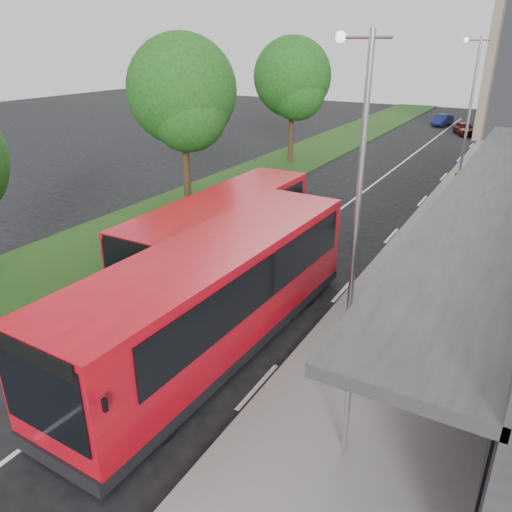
{
  "coord_description": "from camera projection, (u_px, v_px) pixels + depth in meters",
  "views": [
    {
      "loc": [
        8.22,
        -10.76,
        7.84
      ],
      "look_at": [
        0.95,
        2.06,
        1.5
      ],
      "focal_mm": 35.0,
      "sensor_mm": 36.0,
      "label": 1
    }
  ],
  "objects": [
    {
      "name": "ground",
      "position": [
        196.0,
        317.0,
        15.42
      ],
      "size": [
        120.0,
        120.0,
        0.0
      ],
      "primitive_type": "plane",
      "color": "black",
      "rests_on": "ground"
    },
    {
      "name": "pavement",
      "position": [
        486.0,
        189.0,
        28.65
      ],
      "size": [
        5.0,
        80.0,
        0.15
      ],
      "primitive_type": "cube",
      "color": "gray",
      "rests_on": "ground"
    },
    {
      "name": "grass_verge",
      "position": [
        284.0,
        164.0,
        34.55
      ],
      "size": [
        5.0,
        80.0,
        0.1
      ],
      "primitive_type": "cube",
      "color": "#1C3F14",
      "rests_on": "ground"
    },
    {
      "name": "lane_centre_line",
      "position": [
        357.0,
        197.0,
        27.4
      ],
      "size": [
        0.12,
        70.0,
        0.01
      ],
      "primitive_type": "cube",
      "color": "silver",
      "rests_on": "ground"
    },
    {
      "name": "kerb_dashes",
      "position": [
        434.0,
        188.0,
        29.1
      ],
      "size": [
        0.12,
        56.0,
        0.01
      ],
      "color": "silver",
      "rests_on": "ground"
    },
    {
      "name": "tree_mid",
      "position": [
        183.0,
        98.0,
        23.7
      ],
      "size": [
        5.19,
        5.19,
        8.35
      ],
      "color": "#362415",
      "rests_on": "ground"
    },
    {
      "name": "tree_far",
      "position": [
        292.0,
        82.0,
        33.3
      ],
      "size": [
        5.17,
        5.17,
        8.3
      ],
      "color": "#362415",
      "rests_on": "ground"
    },
    {
      "name": "lamp_post_near",
      "position": [
        358.0,
        169.0,
        13.29
      ],
      "size": [
        1.44,
        0.28,
        8.0
      ],
      "color": "#9B9EA4",
      "rests_on": "pavement"
    },
    {
      "name": "lamp_post_far",
      "position": [
        470.0,
        100.0,
        29.27
      ],
      "size": [
        1.44,
        0.28,
        8.0
      ],
      "color": "#9B9EA4",
      "rests_on": "pavement"
    },
    {
      "name": "bus_main",
      "position": [
        216.0,
        296.0,
        13.34
      ],
      "size": [
        3.09,
        10.93,
        3.07
      ],
      "rotation": [
        0.0,
        0.0,
        -0.03
      ],
      "color": "red",
      "rests_on": "ground"
    },
    {
      "name": "bus_second",
      "position": [
        222.0,
        232.0,
        18.33
      ],
      "size": [
        2.63,
        9.68,
        2.73
      ],
      "rotation": [
        0.0,
        0.0,
        -0.01
      ],
      "color": "red",
      "rests_on": "ground"
    },
    {
      "name": "litter_bin",
      "position": [
        436.0,
        232.0,
        20.59
      ],
      "size": [
        0.57,
        0.57,
        0.95
      ],
      "primitive_type": "cylinder",
      "rotation": [
        0.0,
        0.0,
        0.09
      ],
      "color": "#371F16",
      "rests_on": "pavement"
    },
    {
      "name": "bollard",
      "position": [
        455.0,
        181.0,
        28.04
      ],
      "size": [
        0.18,
        0.18,
        1.0
      ],
      "primitive_type": "cylinder",
      "rotation": [
        0.0,
        0.0,
        -0.12
      ],
      "color": "#FFF00D",
      "rests_on": "pavement"
    },
    {
      "name": "car_near",
      "position": [
        464.0,
        128.0,
        45.55
      ],
      "size": [
        2.56,
        3.59,
        1.13
      ],
      "primitive_type": "imported",
      "rotation": [
        0.0,
        0.0,
        0.41
      ],
      "color": "#5A0C0D",
      "rests_on": "ground"
    },
    {
      "name": "car_far",
      "position": [
        442.0,
        120.0,
        50.56
      ],
      "size": [
        1.71,
        3.48,
        1.1
      ],
      "primitive_type": "imported",
      "rotation": [
        0.0,
        0.0,
        -0.17
      ],
      "color": "navy",
      "rests_on": "ground"
    }
  ]
}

